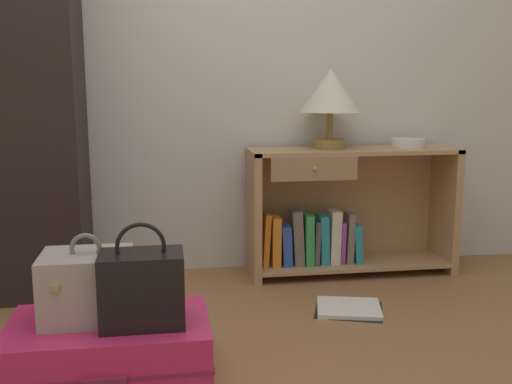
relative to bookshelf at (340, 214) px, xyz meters
The scene contains 8 objects.
back_wall 1.26m from the bookshelf, 163.49° to the left, with size 6.40×0.10×2.60m, color beige.
bookshelf is the anchor object (origin of this frame).
table_lamp 0.65m from the bookshelf, 163.64° to the left, with size 0.32×0.32×0.42m.
bowl 0.53m from the bookshelf, ahead, with size 0.18×0.18×0.05m, color silver.
suitcase_large 1.59m from the bookshelf, 136.62° to the right, with size 0.69×0.44×0.22m.
train_case 1.60m from the bookshelf, 139.28° to the right, with size 0.30×0.25×0.30m.
handbag 1.52m from the bookshelf, 132.40° to the right, with size 0.28×0.18×0.35m.
open_book_on_floor 0.66m from the bookshelf, 102.35° to the right, with size 0.37×0.35×0.02m.
Camera 1 is at (-0.18, -1.78, 1.02)m, focal length 41.78 mm.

